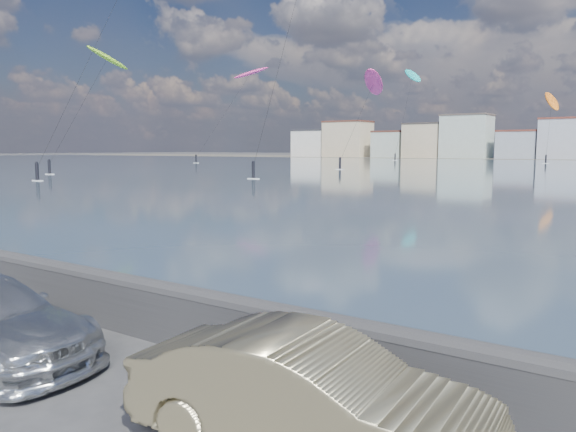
% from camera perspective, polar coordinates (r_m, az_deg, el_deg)
% --- Properties ---
extents(ground, '(700.00, 700.00, 0.00)m').
position_cam_1_polar(ground, '(8.24, -23.19, -17.76)').
color(ground, '#333335').
rests_on(ground, ground).
extents(seawall, '(400.00, 0.36, 1.08)m').
position_cam_1_polar(seawall, '(9.63, -9.47, -9.98)').
color(seawall, '#28282B').
rests_on(seawall, ground).
extents(car_champagne, '(4.23, 1.75, 1.36)m').
position_cam_1_polar(car_champagne, '(6.39, 2.08, -17.91)').
color(car_champagne, tan).
rests_on(car_champagne, ground).
extents(kitesurfer_2, '(8.48, 19.73, 23.36)m').
position_cam_1_polar(kitesurfer_2, '(140.41, -3.85, 14.20)').
color(kitesurfer_2, '#E5338C').
rests_on(kitesurfer_2, ground).
extents(kitesurfer_3, '(5.53, 16.71, 18.52)m').
position_cam_1_polar(kitesurfer_3, '(89.60, -17.96, 14.82)').
color(kitesurfer_3, '#8CD826').
rests_on(kitesurfer_3, ground).
extents(kitesurfer_4, '(6.23, 20.81, 17.97)m').
position_cam_1_polar(kitesurfer_4, '(153.11, 25.22, 10.47)').
color(kitesurfer_4, orange).
rests_on(kitesurfer_4, ground).
extents(kitesurfer_6, '(5.63, 12.18, 16.29)m').
position_cam_1_polar(kitesurfer_6, '(95.27, 8.67, 13.19)').
color(kitesurfer_6, '#E5338C').
rests_on(kitesurfer_6, ground).
extents(kitesurfer_12, '(8.21, 19.15, 27.62)m').
position_cam_1_polar(kitesurfer_12, '(173.54, 12.52, 13.65)').
color(kitesurfer_12, '#19BFBF').
rests_on(kitesurfer_12, ground).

